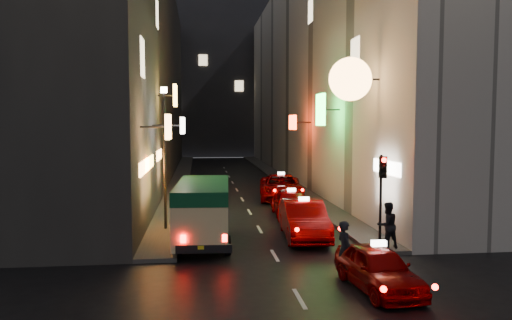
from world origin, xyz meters
name	(u,v)px	position (x,y,z in m)	size (l,w,h in m)	color
building_left	(135,73)	(-8.00, 33.99, 9.00)	(7.59, 52.00, 18.00)	#33312F
building_right	(321,75)	(8.00, 33.99, 9.00)	(8.20, 52.00, 18.00)	beige
building_far	(216,82)	(0.00, 66.00, 11.00)	(30.00, 10.00, 22.00)	#313136
sidewalk_left	(181,178)	(-4.25, 34.00, 0.07)	(1.50, 52.00, 0.15)	#464441
sidewalk_right	(278,177)	(4.25, 34.00, 0.07)	(1.50, 52.00, 0.15)	#464441
minibus	(203,205)	(-2.56, 10.62, 1.55)	(2.31, 5.81, 2.46)	beige
taxi_near	(378,265)	(2.40, 4.46, 0.75)	(2.40, 4.87, 1.66)	#7D0000
taxi_second	(304,217)	(1.63, 11.10, 0.92)	(2.69, 5.88, 2.00)	#7D0000
taxi_third	(291,202)	(2.01, 15.90, 0.76)	(2.15, 4.85, 1.69)	#7D0000
taxi_far	(281,185)	(2.43, 21.65, 0.92)	(2.99, 6.01, 2.01)	#7D0000
pedestrian_crossing	(345,245)	(1.79, 5.76, 1.01)	(0.66, 0.43, 2.01)	black
pedestrian_sidewalk	(387,222)	(4.25, 8.52, 1.13)	(0.74, 0.46, 1.97)	black
traffic_light	(382,181)	(4.00, 8.47, 2.69)	(0.26, 0.43, 3.50)	black
lamp_post	(165,148)	(-4.20, 13.00, 3.72)	(0.28, 0.28, 6.22)	black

